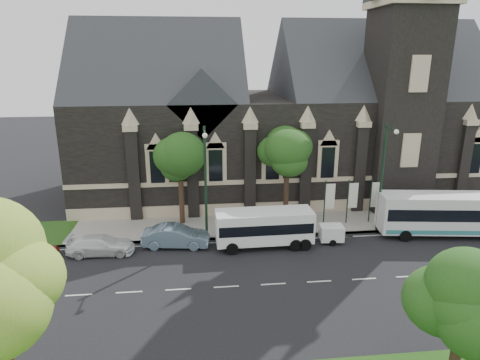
{
  "coord_description": "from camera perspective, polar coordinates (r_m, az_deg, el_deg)",
  "views": [
    {
      "loc": [
        -4.59,
        -23.14,
        14.0
      ],
      "look_at": [
        -1.5,
        6.0,
        5.19
      ],
      "focal_mm": 31.21,
      "sensor_mm": 36.0,
      "label": 1
    }
  ],
  "objects": [
    {
      "name": "ground",
      "position": [
        27.44,
        4.57,
        -14.0
      ],
      "size": [
        160.0,
        160.0,
        0.0
      ],
      "primitive_type": "plane",
      "color": "black",
      "rests_on": "ground"
    },
    {
      "name": "sidewalk",
      "position": [
        35.79,
        1.8,
        -6.17
      ],
      "size": [
        80.0,
        5.0,
        0.15
      ],
      "primitive_type": "cube",
      "color": "#9A958C",
      "rests_on": "ground"
    },
    {
      "name": "museum",
      "position": [
        43.43,
        6.99,
        8.9
      ],
      "size": [
        40.0,
        17.7,
        29.9
      ],
      "color": "black",
      "rests_on": "ground"
    },
    {
      "name": "tree_park_near",
      "position": [
        17.77,
        -29.75,
        -10.92
      ],
      "size": [
        4.42,
        4.42,
        8.56
      ],
      "color": "black",
      "rests_on": "ground"
    },
    {
      "name": "tree_park_east",
      "position": [
        19.87,
        28.62,
        -13.68
      ],
      "size": [
        3.4,
        3.4,
        6.28
      ],
      "color": "black",
      "rests_on": "ground"
    },
    {
      "name": "tree_walk_right",
      "position": [
        35.69,
        6.74,
        3.37
      ],
      "size": [
        4.08,
        4.08,
        7.8
      ],
      "color": "black",
      "rests_on": "ground"
    },
    {
      "name": "tree_walk_left",
      "position": [
        34.86,
        -7.88,
        2.86
      ],
      "size": [
        3.91,
        3.91,
        7.64
      ],
      "color": "black",
      "rests_on": "ground"
    },
    {
      "name": "street_lamp_near",
      "position": [
        34.73,
        19.02,
        0.98
      ],
      "size": [
        0.36,
        1.88,
        9.0
      ],
      "color": "black",
      "rests_on": "ground"
    },
    {
      "name": "street_lamp_mid",
      "position": [
        31.52,
        -4.74,
        0.3
      ],
      "size": [
        0.36,
        1.88,
        9.0
      ],
      "color": "black",
      "rests_on": "ground"
    },
    {
      "name": "banner_flag_left",
      "position": [
        35.87,
        11.95,
        -2.54
      ],
      "size": [
        0.9,
        0.1,
        4.0
      ],
      "color": "black",
      "rests_on": "ground"
    },
    {
      "name": "banner_flag_center",
      "position": [
        36.52,
        14.94,
        -2.4
      ],
      "size": [
        0.9,
        0.1,
        4.0
      ],
      "color": "black",
      "rests_on": "ground"
    },
    {
      "name": "banner_flag_right",
      "position": [
        37.28,
        17.82,
        -2.25
      ],
      "size": [
        0.9,
        0.1,
        4.0
      ],
      "color": "black",
      "rests_on": "ground"
    },
    {
      "name": "tour_coach",
      "position": [
        37.43,
        27.25,
        -4.1
      ],
      "size": [
        12.01,
        4.0,
        3.44
      ],
      "rotation": [
        0.0,
        0.0,
        -0.13
      ],
      "color": "silver",
      "rests_on": "ground"
    },
    {
      "name": "shuttle_bus",
      "position": [
        31.65,
        3.36,
        -6.3
      ],
      "size": [
        7.33,
        2.68,
        2.81
      ],
      "rotation": [
        0.0,
        0.0,
        0.02
      ],
      "color": "white",
      "rests_on": "ground"
    },
    {
      "name": "box_trailer",
      "position": [
        33.3,
        12.38,
        -7.07
      ],
      "size": [
        2.62,
        1.54,
        1.37
      ],
      "rotation": [
        0.0,
        0.0,
        -0.09
      ],
      "color": "white",
      "rests_on": "ground"
    },
    {
      "name": "sedan",
      "position": [
        32.21,
        -8.75,
        -7.62
      ],
      "size": [
        5.19,
        2.35,
        1.65
      ],
      "primitive_type": "imported",
      "rotation": [
        0.0,
        0.0,
        1.45
      ],
      "color": "#7390A7",
      "rests_on": "ground"
    },
    {
      "name": "car_far_red",
      "position": [
        33.57,
        -26.59,
        -8.65
      ],
      "size": [
        3.75,
        1.76,
        1.24
      ],
      "primitive_type": "imported",
      "rotation": [
        0.0,
        0.0,
        1.66
      ],
      "color": "maroon",
      "rests_on": "ground"
    },
    {
      "name": "car_far_white",
      "position": [
        32.43,
        -18.5,
        -8.4
      ],
      "size": [
        4.87,
        2.06,
        1.4
      ],
      "primitive_type": "imported",
      "rotation": [
        0.0,
        0.0,
        1.55
      ],
      "color": "white",
      "rests_on": "ground"
    }
  ]
}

